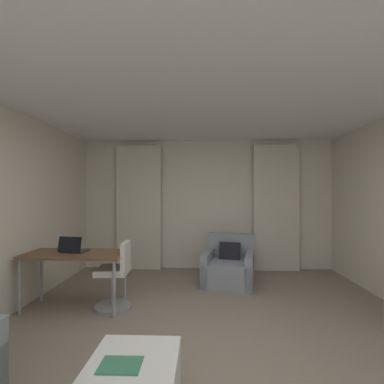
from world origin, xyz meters
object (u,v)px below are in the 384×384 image
object	(u,v)px
desk	(75,258)
laptop	(73,249)
armchair	(229,267)
magazine_open	(120,365)
desk_chair	(116,279)

from	to	relation	value
desk	laptop	bearing A→B (deg)	155.81
armchair	magazine_open	size ratio (longest dim) A/B	3.54
armchair	magazine_open	bearing A→B (deg)	-109.50
laptop	magazine_open	world-z (taller)	laptop
magazine_open	armchair	bearing A→B (deg)	70.50
armchair	laptop	distance (m)	2.50
desk_chair	magazine_open	xyz separation A→B (m)	(0.60, -1.78, -0.02)
desk_chair	magazine_open	distance (m)	1.88
desk	magazine_open	size ratio (longest dim) A/B	4.60
laptop	magazine_open	distance (m)	2.16
desk	magazine_open	bearing A→B (deg)	-57.04
armchair	desk_chair	distance (m)	1.94
armchair	magazine_open	distance (m)	3.03
desk	laptop	size ratio (longest dim) A/B	3.71
desk_chair	laptop	xyz separation A→B (m)	(-0.58, -0.01, 0.39)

